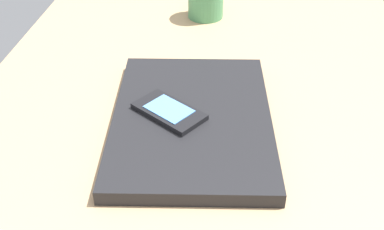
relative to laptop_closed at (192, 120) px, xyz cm
name	(u,v)px	position (x,y,z in cm)	size (l,w,h in cm)	color
desk_surface	(199,151)	(-4.32, -1.53, -2.62)	(120.00, 80.00, 3.00)	tan
laptop_closed	(192,120)	(0.00, 0.00, 0.00)	(35.02, 24.41, 2.25)	black
cell_phone_on_laptop	(169,111)	(-0.36, 3.54, 1.59)	(11.41, 12.48, 0.99)	black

